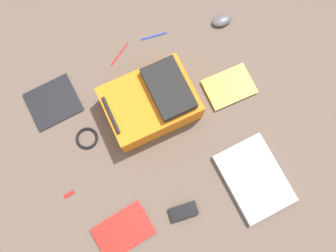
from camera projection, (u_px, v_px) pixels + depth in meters
ground_plane at (162, 137)px, 1.68m from camera, size 3.69×3.69×0.00m
backpack at (152, 102)px, 1.64m from camera, size 0.33×0.43×0.19m
laptop at (254, 178)px, 1.62m from camera, size 0.38×0.29×0.03m
book_blue at (229, 87)px, 1.73m from camera, size 0.18×0.24×0.02m
book_red at (53, 102)px, 1.72m from camera, size 0.24×0.26×0.01m
book_comic at (123, 231)px, 1.57m from camera, size 0.21×0.28×0.01m
computer_mouse at (222, 20)px, 1.82m from camera, size 0.07×0.11×0.03m
cable_coil at (87, 138)px, 1.68m from camera, size 0.11×0.11×0.01m
power_brick at (184, 211)px, 1.59m from camera, size 0.07×0.13×0.03m
pen_black at (154, 36)px, 1.81m from camera, size 0.02×0.14×0.01m
pen_blue at (120, 54)px, 1.78m from camera, size 0.09×0.12×0.01m
usb_stick at (69, 194)px, 1.62m from camera, size 0.03×0.05×0.01m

